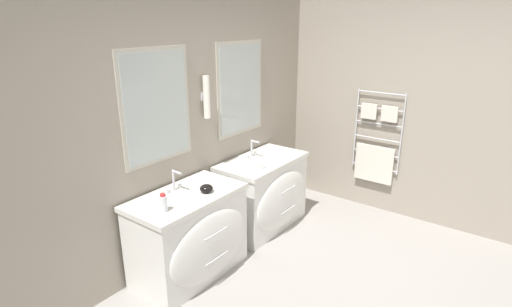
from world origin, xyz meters
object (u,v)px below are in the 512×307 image
object	(u,v)px
vanity_right	(265,193)
amenity_bowl	(206,188)
toiletry_bottle	(163,203)
vanity_left	(191,235)

from	to	relation	value
vanity_right	amenity_bowl	xyz separation A→B (m)	(-1.01, -0.07, 0.43)
toiletry_bottle	vanity_right	bearing A→B (deg)	2.24
toiletry_bottle	amenity_bowl	size ratio (longest dim) A/B	1.32
toiletry_bottle	amenity_bowl	bearing A→B (deg)	-1.78
vanity_left	amenity_bowl	world-z (taller)	amenity_bowl
vanity_right	toiletry_bottle	xyz separation A→B (m)	(-1.49, -0.06, 0.47)
vanity_left	amenity_bowl	size ratio (longest dim) A/B	9.00
toiletry_bottle	amenity_bowl	world-z (taller)	toiletry_bottle
vanity_left	toiletry_bottle	xyz separation A→B (m)	(-0.34, -0.06, 0.47)
vanity_right	amenity_bowl	world-z (taller)	amenity_bowl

